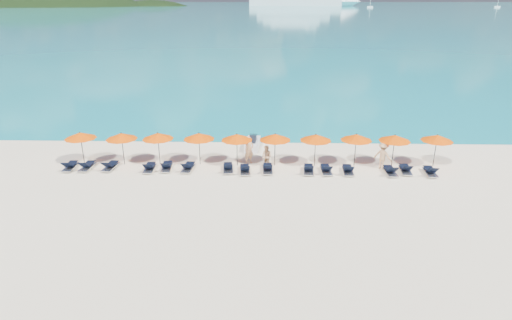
{
  "coord_description": "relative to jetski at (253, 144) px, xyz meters",
  "views": [
    {
      "loc": [
        0.69,
        -21.92,
        10.71
      ],
      "look_at": [
        0.0,
        3.0,
        1.2
      ],
      "focal_mm": 30.0,
      "sensor_mm": 36.0,
      "label": 1
    }
  ],
  "objects": [
    {
      "name": "lounger_1",
      "position": [
        -10.86,
        -4.51,
        -0.14
      ],
      "size": [
        0.65,
        1.71,
        0.66
      ],
      "rotation": [
        0.0,
        0.0,
        -0.02
      ],
      "color": "silver",
      "rests_on": "ground"
    },
    {
      "name": "umbrella_6",
      "position": [
        4.32,
        -3.47,
        1.64
      ],
      "size": [
        2.1,
        2.1,
        2.28
      ],
      "color": "black",
      "rests_on": "ground"
    },
    {
      "name": "lounger_2",
      "position": [
        -9.33,
        -4.46,
        -0.14
      ],
      "size": [
        0.77,
        1.75,
        0.66
      ],
      "rotation": [
        0.0,
        0.0,
        -0.09
      ],
      "color": "silver",
      "rests_on": "ground"
    },
    {
      "name": "lounger_5",
      "position": [
        -4.11,
        -4.54,
        -0.14
      ],
      "size": [
        0.75,
        1.74,
        0.66
      ],
      "rotation": [
        0.0,
        0.0,
        -0.08
      ],
      "color": "silver",
      "rests_on": "ground"
    },
    {
      "name": "lounger_0",
      "position": [
        -11.99,
        -4.55,
        -0.14
      ],
      "size": [
        0.74,
        1.74,
        0.66
      ],
      "rotation": [
        0.0,
        0.0,
        0.07
      ],
      "color": "silver",
      "rests_on": "ground"
    },
    {
      "name": "headland_small",
      "position": [
        -149.59,
        551.36,
        -35.38
      ],
      "size": [
        162.0,
        126.0,
        85.5
      ],
      "color": "black",
      "rests_on": "ground"
    },
    {
      "name": "sailboat_far",
      "position": [
        253.41,
        477.28,
        0.8
      ],
      "size": [
        6.25,
        2.08,
        11.46
      ],
      "color": "white",
      "rests_on": "ground"
    },
    {
      "name": "umbrella_8",
      "position": [
        9.53,
        -3.45,
        1.64
      ],
      "size": [
        2.1,
        2.1,
        2.28
      ],
      "color": "black",
      "rests_on": "ground"
    },
    {
      "name": "umbrella_7",
      "position": [
        7.03,
        -3.35,
        1.64
      ],
      "size": [
        2.1,
        2.1,
        2.28
      ],
      "color": "black",
      "rests_on": "ground"
    },
    {
      "name": "jetski",
      "position": [
        0.0,
        0.0,
        0.0
      ],
      "size": [
        1.17,
        2.64,
        0.92
      ],
      "rotation": [
        0.0,
        0.0,
        -0.08
      ],
      "color": "white",
      "rests_on": "ground"
    },
    {
      "name": "beachgoer_c",
      "position": [
        8.76,
        -3.84,
        0.55
      ],
      "size": [
        1.3,
        1.13,
        1.85
      ],
      "primitive_type": "imported",
      "rotation": [
        0.0,
        0.0,
        2.54
      ],
      "color": "tan",
      "rests_on": "ground"
    },
    {
      "name": "sailboat_near",
      "position": [
        112.56,
        470.98,
        0.77
      ],
      "size": [
        6.08,
        2.03,
        11.14
      ],
      "color": "white",
      "rests_on": "ground"
    },
    {
      "name": "beachgoer_a",
      "position": [
        -0.13,
        -3.16,
        0.6
      ],
      "size": [
        0.85,
        0.81,
        1.96
      ],
      "primitive_type": "imported",
      "rotation": [
        0.0,
        0.0,
        0.67
      ],
      "color": "tan",
      "rests_on": "ground"
    },
    {
      "name": "lounger_11",
      "position": [
        6.37,
        -4.73,
        -0.14
      ],
      "size": [
        0.71,
        1.73,
        0.66
      ],
      "rotation": [
        0.0,
        0.0,
        -0.05
      ],
      "color": "silver",
      "rests_on": "ground"
    },
    {
      "name": "lounger_3",
      "position": [
        -6.64,
        -4.66,
        -0.14
      ],
      "size": [
        0.74,
        1.74,
        0.66
      ],
      "rotation": [
        0.0,
        0.0,
        0.07
      ],
      "color": "silver",
      "rests_on": "ground"
    },
    {
      "name": "umbrella_4",
      "position": [
        -0.92,
        -3.55,
        1.64
      ],
      "size": [
        2.1,
        2.1,
        2.28
      ],
      "color": "black",
      "rests_on": "ground"
    },
    {
      "name": "umbrella_2",
      "position": [
        -6.24,
        -3.44,
        1.64
      ],
      "size": [
        2.1,
        2.1,
        2.28
      ],
      "color": "black",
      "rests_on": "ground"
    },
    {
      "name": "lounger_4",
      "position": [
        -5.55,
        -4.46,
        -0.14
      ],
      "size": [
        0.78,
        1.75,
        0.66
      ],
      "rotation": [
        0.0,
        0.0,
        0.1
      ],
      "color": "silver",
      "rests_on": "ground"
    },
    {
      "name": "lounger_8",
      "position": [
        1.15,
        -4.63,
        -0.14
      ],
      "size": [
        0.66,
        1.72,
        0.66
      ],
      "rotation": [
        0.0,
        0.0,
        0.03
      ],
      "color": "silver",
      "rests_on": "ground"
    },
    {
      "name": "umbrella_9",
      "position": [
        12.34,
        -3.34,
        1.64
      ],
      "size": [
        2.1,
        2.1,
        2.28
      ],
      "color": "black",
      "rests_on": "ground"
    },
    {
      "name": "lounger_13",
      "position": [
        10.14,
        -4.53,
        -0.14
      ],
      "size": [
        0.79,
        1.75,
        0.66
      ],
      "rotation": [
        0.0,
        0.0,
        -0.1
      ],
      "color": "silver",
      "rests_on": "ground"
    },
    {
      "name": "ground",
      "position": [
        0.41,
        -8.64,
        -0.38
      ],
      "size": [
        1400.0,
        1400.0,
        0.0
      ],
      "primitive_type": "plane",
      "color": "beige"
    },
    {
      "name": "umbrella_5",
      "position": [
        1.62,
        -3.45,
        1.64
      ],
      "size": [
        2.1,
        2.1,
        2.28
      ],
      "color": "black",
      "rests_on": "ground"
    },
    {
      "name": "lounger_12",
      "position": [
        9.08,
        -4.8,
        -0.14
      ],
      "size": [
        0.64,
        1.71,
        0.66
      ],
      "rotation": [
        0.0,
        0.0,
        0.01
      ],
      "color": "silver",
      "rests_on": "ground"
    },
    {
      "name": "umbrella_0",
      "position": [
        -11.49,
        -3.47,
        1.64
      ],
      "size": [
        2.1,
        2.1,
        2.28
      ],
      "color": "black",
      "rests_on": "ground"
    },
    {
      "name": "lounger_10",
      "position": [
        4.96,
        -4.7,
        -0.14
      ],
      "size": [
        0.67,
        1.72,
        0.66
      ],
      "rotation": [
        0.0,
        0.0,
        0.03
      ],
      "color": "silver",
      "rests_on": "ground"
    },
    {
      "name": "sea",
      "position": [
        0.41,
        651.36,
        -0.37
      ],
      "size": [
        1600.0,
        1300.0,
        0.01
      ],
      "primitive_type": "cube",
      "color": "#1FA9B2",
      "rests_on": "ground"
    },
    {
      "name": "lounger_7",
      "position": [
        -0.33,
        -4.83,
        -0.14
      ],
      "size": [
        0.78,
        1.75,
        0.66
      ],
      "rotation": [
        0.0,
        0.0,
        0.09
      ],
      "color": "silver",
      "rests_on": "ground"
    },
    {
      "name": "lounger_14",
      "position": [
        11.64,
        -4.81,
        -0.14
      ],
      "size": [
        0.74,
        1.74,
        0.66
      ],
      "rotation": [
        0.0,
        0.0,
        -0.07
      ],
      "color": "silver",
      "rests_on": "ground"
    },
    {
      "name": "beachgoer_b",
      "position": [
        1.07,
        -3.82,
        0.38
      ],
      "size": [
        0.84,
        0.78,
        1.51
      ],
      "primitive_type": "imported",
      "rotation": [
        0.0,
        0.0,
        -0.66
      ],
      "color": "tan",
      "rests_on": "ground"
    },
    {
      "name": "lounger_6",
      "position": [
        -1.45,
        -4.59,
        -0.14
      ],
      "size": [
        0.79,
        1.75,
        0.66
      ],
      "rotation": [
        0.0,
        0.0,
        0.1
      ],
      "color": "silver",
      "rests_on": "ground"
    },
    {
      "name": "umbrella_1",
      "position": [
        -8.67,
        -3.54,
        1.64
      ],
      "size": [
        2.1,
        2.1,
        2.28
      ],
      "color": "black",
      "rests_on": "ground"
    },
    {
      "name": "lounger_9",
      "position": [
        3.82,
        -4.7,
        -0.14
      ],
      "size": [
        0.73,
        1.74,
        0.66
      ],
      "rotation": [
        0.0,
        0.0,
        -0.06
      ],
      "color": "silver",
      "rests_on": "ground"
    },
    {
      "name": "headland_main",
      "position": [
        -299.59,
        531.36,
        -38.38
      ],
      "size": [
        374.0,
        242.0,
        126.5
      ],
      "color": "black",
      "rests_on": "ground"
    },
    {
      "name": "umbrella_3",
      "position": [
        -3.48,
        -3.4,
        1.64
      ],
      "size": [
        2.1,
        2.1,
        2.28
      ],
      "color": "black",
      "rests_on": "ground"
    }
  ]
}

